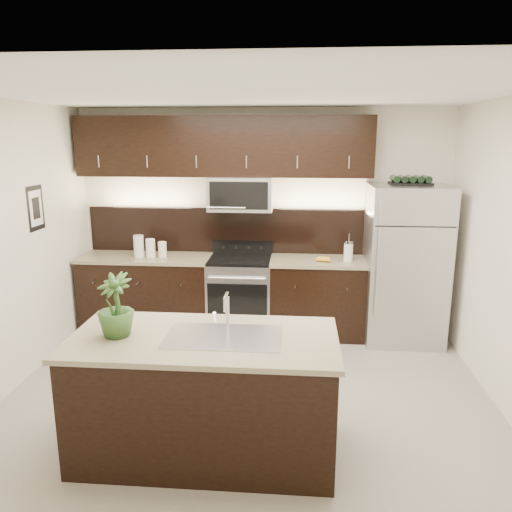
{
  "coord_description": "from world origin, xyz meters",
  "views": [
    {
      "loc": [
        0.43,
        -4.11,
        2.36
      ],
      "look_at": [
        0.04,
        0.55,
        1.24
      ],
      "focal_mm": 35.0,
      "sensor_mm": 36.0,
      "label": 1
    }
  ],
  "objects": [
    {
      "name": "ground",
      "position": [
        0.0,
        0.0,
        0.0
      ],
      "size": [
        4.5,
        4.5,
        0.0
      ],
      "primitive_type": "plane",
      "color": "gray",
      "rests_on": "ground"
    },
    {
      "name": "room_walls",
      "position": [
        -0.11,
        -0.04,
        1.7
      ],
      "size": [
        4.52,
        4.02,
        2.71
      ],
      "color": "silver",
      "rests_on": "ground"
    },
    {
      "name": "counter_run",
      "position": [
        -0.46,
        1.69,
        0.47
      ],
      "size": [
        3.51,
        0.65,
        0.94
      ],
      "color": "black",
      "rests_on": "ground"
    },
    {
      "name": "upper_fixtures",
      "position": [
        -0.43,
        1.84,
        2.14
      ],
      "size": [
        3.49,
        0.4,
        1.66
      ],
      "color": "black",
      "rests_on": "counter_run"
    },
    {
      "name": "island",
      "position": [
        -0.24,
        -0.75,
        0.47
      ],
      "size": [
        1.96,
        0.96,
        0.94
      ],
      "color": "black",
      "rests_on": "ground"
    },
    {
      "name": "sink_faucet",
      "position": [
        -0.09,
        -0.74,
        0.96
      ],
      "size": [
        0.84,
        0.5,
        0.28
      ],
      "color": "silver",
      "rests_on": "island"
    },
    {
      "name": "refrigerator",
      "position": [
        1.68,
        1.63,
        0.92
      ],
      "size": [
        0.88,
        0.8,
        1.83
      ],
      "primitive_type": "cube",
      "color": "#B2B2B7",
      "rests_on": "ground"
    },
    {
      "name": "wine_rack",
      "position": [
        1.68,
        1.63,
        1.88
      ],
      "size": [
        0.45,
        0.28,
        0.11
      ],
      "color": "black",
      "rests_on": "refrigerator"
    },
    {
      "name": "plant",
      "position": [
        -0.87,
        -0.79,
        1.17
      ],
      "size": [
        0.33,
        0.33,
        0.47
      ],
      "primitive_type": "imported",
      "rotation": [
        0.0,
        0.0,
        -0.32
      ],
      "color": "#2C4D1E",
      "rests_on": "island"
    },
    {
      "name": "canisters",
      "position": [
        -1.37,
        1.64,
        1.06
      ],
      "size": [
        0.4,
        0.12,
        0.27
      ],
      "rotation": [
        0.0,
        0.0,
        0.03
      ],
      "color": "silver",
      "rests_on": "counter_run"
    },
    {
      "name": "french_press",
      "position": [
        1.03,
        1.64,
        1.06
      ],
      "size": [
        0.11,
        0.11,
        0.32
      ],
      "rotation": [
        0.0,
        0.0,
        -0.29
      ],
      "color": "silver",
      "rests_on": "counter_run"
    },
    {
      "name": "bananas",
      "position": [
        0.7,
        1.61,
        0.97
      ],
      "size": [
        0.21,
        0.19,
        0.06
      ],
      "primitive_type": "ellipsoid",
      "rotation": [
        0.0,
        0.0,
        -0.28
      ],
      "color": "gold",
      "rests_on": "counter_run"
    }
  ]
}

